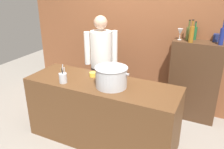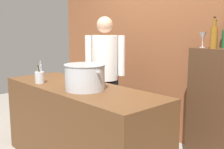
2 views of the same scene
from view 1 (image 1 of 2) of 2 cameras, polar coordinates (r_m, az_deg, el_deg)
The scene contains 14 objects.
ground_plane at distance 3.54m, azimuth -2.38°, elevation -15.40°, with size 8.00×8.00×0.00m, color gray.
brick_back_panel at distance 4.14m, azimuth 6.71°, elevation 12.89°, with size 4.40×0.10×3.00m, color brown.
prep_counter at distance 3.29m, azimuth -2.50°, elevation -9.17°, with size 2.07×0.70×0.90m, color brown.
bar_cabinet at distance 3.96m, azimuth 19.41°, elevation -1.57°, with size 0.76×0.32×1.30m, color #472D1C.
chef at distance 3.79m, azimuth -2.65°, elevation 3.79°, with size 0.45×0.42×1.66m.
stockpot_large at distance 2.92m, azimuth -0.16°, elevation -0.62°, with size 0.47×0.41×0.26m.
utensil_crock at distance 3.12m, azimuth -11.88°, elevation -0.77°, with size 0.10×0.10×0.25m.
butter_jar at distance 3.28m, azimuth -4.70°, elevation 0.03°, with size 0.10×0.10×0.06m, color yellow.
wine_bottle_olive at distance 3.79m, azimuth 18.14°, elevation 9.62°, with size 0.07×0.07×0.31m.
wine_bottle_green at distance 3.85m, azimuth 19.53°, elevation 9.57°, with size 0.06×0.06×0.28m.
wine_bottle_cobalt at distance 3.66m, azimuth 25.23°, elevation 8.51°, with size 0.07×0.07×0.34m.
wine_bottle_amber at distance 3.64m, azimuth 18.82°, elevation 9.34°, with size 0.07×0.07×0.33m.
wine_glass_tall at distance 3.76m, azimuth 16.30°, elevation 9.92°, with size 0.08×0.08×0.17m.
spice_tin_navy at distance 3.84m, azimuth 24.04°, elevation 8.20°, with size 0.08×0.08×0.12m, color navy.
Camera 1 is at (1.36, -2.46, 2.16)m, focal length 37.46 mm.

